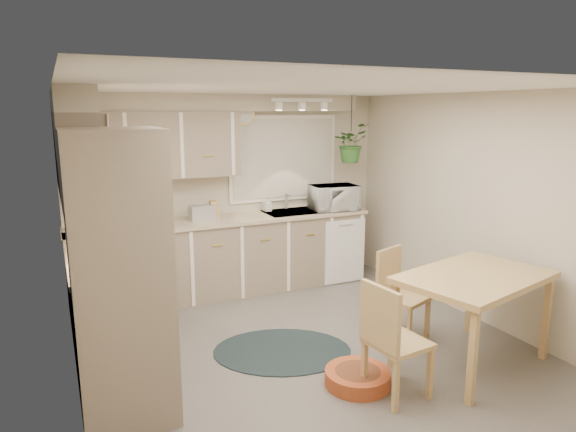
{
  "coord_description": "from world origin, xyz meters",
  "views": [
    {
      "loc": [
        -2.05,
        -3.99,
        2.22
      ],
      "look_at": [
        0.05,
        0.55,
        1.18
      ],
      "focal_mm": 32.0,
      "sensor_mm": 36.0,
      "label": 1
    }
  ],
  "objects_px": {
    "microwave": "(334,195)",
    "chair_back": "(404,295)",
    "chair_left": "(398,339)",
    "braided_rug": "(282,351)",
    "dining_table": "(472,319)",
    "pet_bed": "(358,378)"
  },
  "relations": [
    {
      "from": "dining_table",
      "to": "microwave",
      "type": "distance_m",
      "value": 2.64
    },
    {
      "from": "dining_table",
      "to": "chair_back",
      "type": "xyz_separation_m",
      "value": [
        -0.22,
        0.66,
        0.03
      ]
    },
    {
      "from": "chair_left",
      "to": "pet_bed",
      "type": "distance_m",
      "value": 0.52
    },
    {
      "from": "chair_back",
      "to": "pet_bed",
      "type": "xyz_separation_m",
      "value": [
        -0.88,
        -0.57,
        -0.38
      ]
    },
    {
      "from": "microwave",
      "to": "chair_back",
      "type": "bearing_deg",
      "value": -92.8
    },
    {
      "from": "dining_table",
      "to": "pet_bed",
      "type": "distance_m",
      "value": 1.17
    },
    {
      "from": "braided_rug",
      "to": "chair_back",
      "type": "bearing_deg",
      "value": -11.16
    },
    {
      "from": "dining_table",
      "to": "chair_left",
      "type": "distance_m",
      "value": 0.92
    },
    {
      "from": "chair_left",
      "to": "braided_rug",
      "type": "height_order",
      "value": "chair_left"
    },
    {
      "from": "dining_table",
      "to": "chair_back",
      "type": "relative_size",
      "value": 1.48
    },
    {
      "from": "chair_back",
      "to": "chair_left",
      "type": "bearing_deg",
      "value": 29.06
    },
    {
      "from": "chair_back",
      "to": "pet_bed",
      "type": "bearing_deg",
      "value": 11.74
    },
    {
      "from": "dining_table",
      "to": "braided_rug",
      "type": "distance_m",
      "value": 1.73
    },
    {
      "from": "pet_bed",
      "to": "dining_table",
      "type": "bearing_deg",
      "value": -4.89
    },
    {
      "from": "chair_back",
      "to": "pet_bed",
      "type": "height_order",
      "value": "chair_back"
    },
    {
      "from": "dining_table",
      "to": "chair_left",
      "type": "relative_size",
      "value": 1.4
    },
    {
      "from": "microwave",
      "to": "chair_left",
      "type": "bearing_deg",
      "value": -104.12
    },
    {
      "from": "chair_left",
      "to": "pet_bed",
      "type": "xyz_separation_m",
      "value": [
        -0.2,
        0.25,
        -0.41
      ]
    },
    {
      "from": "chair_left",
      "to": "microwave",
      "type": "bearing_deg",
      "value": 153.81
    },
    {
      "from": "chair_back",
      "to": "microwave",
      "type": "distance_m",
      "value": 2.01
    },
    {
      "from": "chair_back",
      "to": "braided_rug",
      "type": "relative_size",
      "value": 0.69
    },
    {
      "from": "chair_back",
      "to": "braided_rug",
      "type": "height_order",
      "value": "chair_back"
    }
  ]
}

